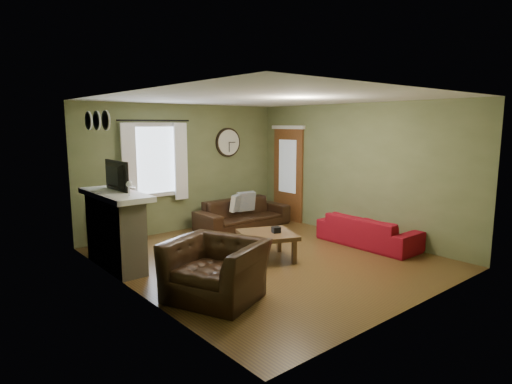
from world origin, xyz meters
TOP-DOWN VIEW (x-y plane):
  - floor at (0.00, 0.00)m, footprint 4.60×5.20m
  - ceiling at (0.00, 0.00)m, footprint 4.60×5.20m
  - wall_left at (-2.30, 0.00)m, footprint 0.00×5.20m
  - wall_right at (2.30, 0.00)m, footprint 0.00×5.20m
  - wall_back at (0.00, 2.60)m, footprint 4.60×0.00m
  - wall_front at (0.00, -2.60)m, footprint 4.60×0.00m
  - fireplace at (-2.10, 1.15)m, footprint 0.40×1.40m
  - firebox at (-1.91, 1.15)m, footprint 0.04×0.60m
  - mantel at (-2.07, 1.15)m, footprint 0.58×1.60m
  - tv at (-2.05, 1.30)m, footprint 0.08×0.60m
  - tv_screen at (-1.97, 1.30)m, footprint 0.02×0.62m
  - medallion_left at (-2.28, 0.80)m, footprint 0.28×0.28m
  - medallion_mid at (-2.28, 1.15)m, footprint 0.28×0.28m
  - medallion_right at (-2.28, 1.50)m, footprint 0.28×0.28m
  - window_pane at (-0.70, 2.58)m, footprint 1.00×0.02m
  - curtain_rod at (-0.70, 2.48)m, footprint 0.03×0.03m
  - curtain_left at (-1.25, 2.48)m, footprint 0.28×0.04m
  - curtain_right at (-0.15, 2.48)m, footprint 0.28×0.04m
  - wall_clock at (1.10, 2.55)m, footprint 0.64×0.06m
  - door at (2.27, 1.85)m, footprint 0.05×0.90m
  - bookshelf at (-1.44, 2.38)m, footprint 0.75×0.32m
  - book at (-1.39, 2.36)m, footprint 0.25×0.29m
  - sofa_brown at (1.01, 1.93)m, footprint 2.07×0.81m
  - pillow_left at (1.12, 1.97)m, footprint 0.43×0.19m
  - pillow_right at (0.85, 1.95)m, footprint 0.37×0.24m
  - sofa_red at (1.92, -0.62)m, footprint 0.73×1.87m
  - armchair at (-1.59, -0.83)m, footprint 1.37×1.45m
  - coffee_table at (-0.05, -0.06)m, footprint 1.09×1.09m
  - tissue_box at (0.07, -0.15)m, footprint 0.16×0.16m
  - wine_glass_a at (-2.05, 0.65)m, footprint 0.08×0.08m
  - wine_glass_b at (-2.05, 0.69)m, footprint 0.07×0.07m

SIDE VIEW (x-z plane):
  - floor at x=0.00m, z-range 0.00..0.00m
  - coffee_table at x=-0.05m, z-range 0.00..0.45m
  - sofa_red at x=1.92m, z-range 0.00..0.54m
  - firebox at x=-1.91m, z-range 0.02..0.57m
  - sofa_brown at x=1.01m, z-range 0.00..0.61m
  - armchair at x=-1.59m, z-range 0.00..0.74m
  - tissue_box at x=0.07m, z-range 0.35..0.45m
  - bookshelf at x=-1.44m, z-range 0.00..0.89m
  - fireplace at x=-2.10m, z-range 0.00..1.10m
  - pillow_left at x=1.12m, z-range 0.34..0.76m
  - pillow_right at x=0.85m, z-range 0.37..0.73m
  - book at x=-1.39m, z-range 0.95..0.97m
  - door at x=2.27m, z-range 0.00..2.10m
  - mantel at x=-2.07m, z-range 1.10..1.18m
  - wine_glass_b at x=-2.05m, z-range 1.18..1.37m
  - wine_glass_a at x=-2.05m, z-range 1.18..1.40m
  - wall_left at x=-2.30m, z-range 0.00..2.60m
  - wall_right at x=2.30m, z-range 0.00..2.60m
  - wall_back at x=0.00m, z-range 0.00..2.60m
  - wall_front at x=0.00m, z-range 0.00..2.60m
  - tv at x=-2.05m, z-range 1.18..1.53m
  - tv_screen at x=-1.97m, z-range 1.23..1.59m
  - curtain_left at x=-1.25m, z-range 0.67..2.23m
  - curtain_right at x=-0.15m, z-range 0.67..2.23m
  - window_pane at x=-0.70m, z-range 0.85..2.15m
  - wall_clock at x=1.10m, z-range 1.48..2.12m
  - medallion_left at x=-2.28m, z-range 2.24..2.26m
  - medallion_mid at x=-2.28m, z-range 2.24..2.26m
  - medallion_right at x=-2.28m, z-range 2.24..2.26m
  - curtain_rod at x=-0.70m, z-range 1.52..3.02m
  - ceiling at x=0.00m, z-range 2.60..2.60m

